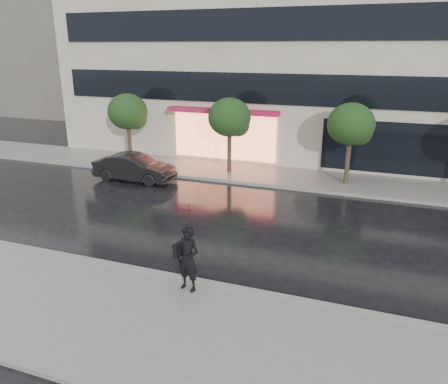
% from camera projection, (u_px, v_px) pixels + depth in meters
% --- Properties ---
extents(ground, '(120.00, 120.00, 0.00)m').
position_uv_depth(ground, '(212.00, 269.00, 13.30)').
color(ground, black).
rests_on(ground, ground).
extents(sidewalk_near, '(60.00, 4.50, 0.12)m').
position_uv_depth(sidewalk_near, '(162.00, 328.00, 10.39)').
color(sidewalk_near, slate).
rests_on(sidewalk_near, ground).
extents(sidewalk_far, '(60.00, 3.50, 0.12)m').
position_uv_depth(sidewalk_far, '(286.00, 177.00, 22.40)').
color(sidewalk_far, slate).
rests_on(sidewalk_far, ground).
extents(curb_near, '(60.00, 0.25, 0.14)m').
position_uv_depth(curb_near, '(199.00, 282.00, 12.39)').
color(curb_near, gray).
rests_on(curb_near, ground).
extents(curb_far, '(60.00, 0.25, 0.14)m').
position_uv_depth(curb_far, '(278.00, 187.00, 20.84)').
color(curb_far, gray).
rests_on(curb_far, ground).
extents(office_building, '(30.00, 12.76, 18.00)m').
position_uv_depth(office_building, '(320.00, 2.00, 26.44)').
color(office_building, beige).
rests_on(office_building, ground).
extents(bg_building_left, '(14.00, 10.00, 12.00)m').
position_uv_depth(bg_building_left, '(48.00, 51.00, 43.69)').
color(bg_building_left, '#59544F').
rests_on(bg_building_left, ground).
extents(tree_far_west, '(2.20, 2.20, 3.99)m').
position_uv_depth(tree_far_west, '(129.00, 113.00, 24.22)').
color(tree_far_west, '#33261C').
rests_on(tree_far_west, ground).
extents(tree_mid_west, '(2.20, 2.20, 3.99)m').
position_uv_depth(tree_mid_west, '(231.00, 119.00, 22.26)').
color(tree_mid_west, '#33261C').
rests_on(tree_mid_west, ground).
extents(tree_mid_east, '(2.20, 2.20, 3.99)m').
position_uv_depth(tree_mid_east, '(352.00, 126.00, 20.30)').
color(tree_mid_east, '#33261C').
rests_on(tree_mid_east, ground).
extents(parked_car, '(4.12, 1.46, 1.36)m').
position_uv_depth(parked_car, '(134.00, 168.00, 21.77)').
color(parked_car, black).
rests_on(parked_car, ground).
extents(pedestrian_with_umbrella, '(1.08, 1.10, 2.50)m').
position_uv_depth(pedestrian_with_umbrella, '(188.00, 237.00, 11.44)').
color(pedestrian_with_umbrella, black).
rests_on(pedestrian_with_umbrella, sidewalk_near).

